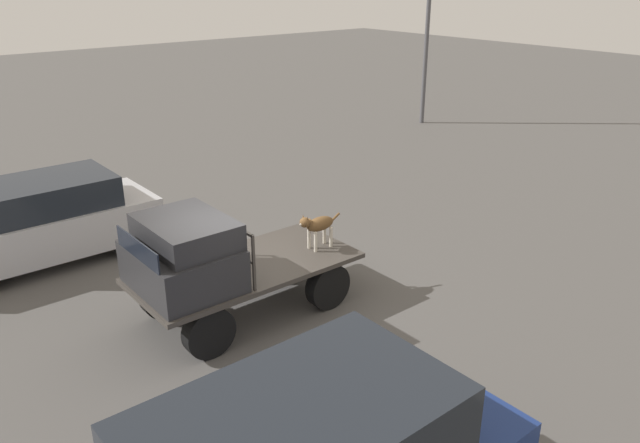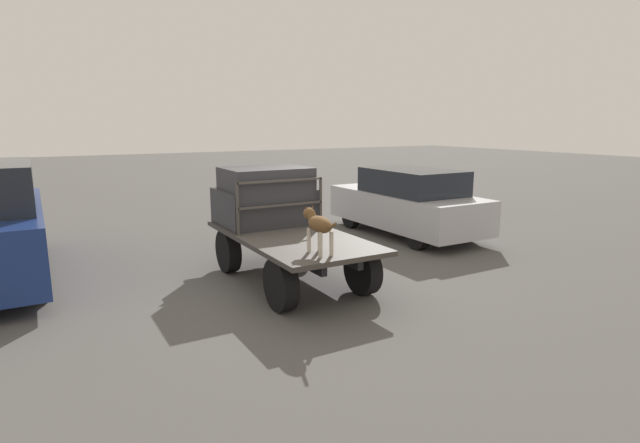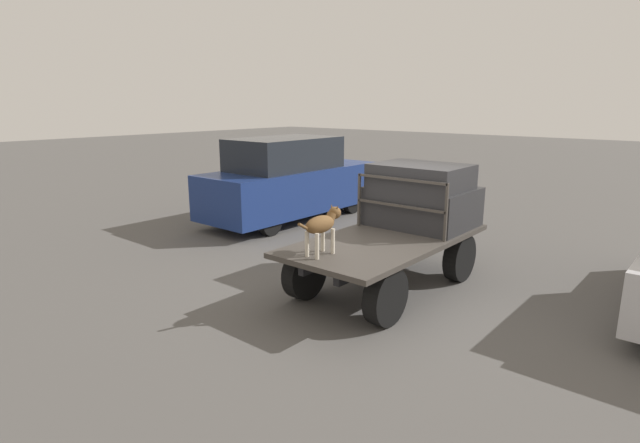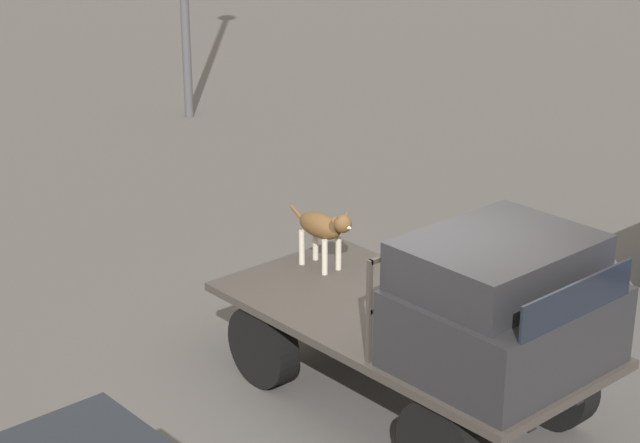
{
  "view_description": "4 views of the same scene",
  "coord_description": "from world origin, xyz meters",
  "views": [
    {
      "loc": [
        4.97,
        8.05,
        5.47
      ],
      "look_at": [
        -1.43,
        0.22,
        1.37
      ],
      "focal_mm": 35.0,
      "sensor_mm": 36.0,
      "label": 1
    },
    {
      "loc": [
        -7.71,
        3.82,
        2.81
      ],
      "look_at": [
        -1.43,
        0.22,
        1.37
      ],
      "focal_mm": 28.0,
      "sensor_mm": 36.0,
      "label": 2
    },
    {
      "loc": [
        -6.67,
        -4.2,
        3.02
      ],
      "look_at": [
        -1.43,
        0.22,
        1.37
      ],
      "focal_mm": 28.0,
      "sensor_mm": 36.0,
      "label": 3
    },
    {
      "loc": [
        6.11,
        -6.46,
        5.19
      ],
      "look_at": [
        -1.43,
        0.22,
        1.37
      ],
      "focal_mm": 60.0,
      "sensor_mm": 36.0,
      "label": 4
    }
  ],
  "objects": [
    {
      "name": "truck_cab",
      "position": [
        1.1,
        0.0,
        1.4
      ],
      "size": [
        1.39,
        1.7,
        1.1
      ],
      "color": "#28282B",
      "rests_on": "flatbed_truck"
    },
    {
      "name": "ground_plane",
      "position": [
        0.0,
        0.0,
        0.0
      ],
      "size": [
        80.0,
        80.0,
        0.0
      ],
      "primitive_type": "plane",
      "color": "#514F4C"
    },
    {
      "name": "dog",
      "position": [
        -1.37,
        0.22,
        1.32
      ],
      "size": [
        0.92,
        0.25,
        0.69
      ],
      "rotation": [
        0.0,
        0.0,
        0.14
      ],
      "color": "beige",
      "rests_on": "flatbed_truck"
    },
    {
      "name": "truck_headboard",
      "position": [
        0.37,
        0.0,
        1.49
      ],
      "size": [
        0.04,
        1.7,
        0.93
      ],
      "color": "#3D3833",
      "rests_on": "flatbed_truck"
    },
    {
      "name": "flatbed_truck",
      "position": [
        0.0,
        0.0,
        0.62
      ],
      "size": [
        3.76,
        1.82,
        0.88
      ],
      "color": "black",
      "rests_on": "ground"
    }
  ]
}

